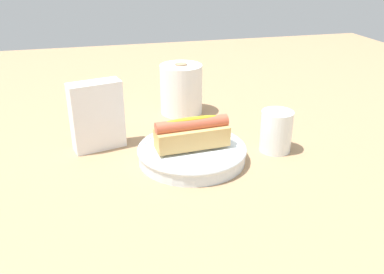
{
  "coord_description": "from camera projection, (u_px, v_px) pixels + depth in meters",
  "views": [
    {
      "loc": [
        -0.16,
        -0.73,
        0.4
      ],
      "look_at": [
        0.03,
        0.01,
        0.05
      ],
      "focal_mm": 38.68,
      "sensor_mm": 36.0,
      "label": 1
    }
  ],
  "objects": [
    {
      "name": "napkin_box",
      "position": [
        97.0,
        116.0,
        0.89
      ],
      "size": [
        0.12,
        0.07,
        0.15
      ],
      "primitive_type": "cube",
      "rotation": [
        0.0,
        0.0,
        0.25
      ],
      "color": "white",
      "rests_on": "ground_plane"
    },
    {
      "name": "paper_towel_roll",
      "position": [
        181.0,
        89.0,
        1.09
      ],
      "size": [
        0.11,
        0.11,
        0.13
      ],
      "color": "white",
      "rests_on": "ground_plane"
    },
    {
      "name": "water_glass",
      "position": [
        276.0,
        134.0,
        0.89
      ],
      "size": [
        0.07,
        0.07,
        0.09
      ],
      "color": "white",
      "rests_on": "ground_plane"
    },
    {
      "name": "serving_bowl",
      "position": [
        192.0,
        152.0,
        0.85
      ],
      "size": [
        0.23,
        0.23,
        0.03
      ],
      "color": "silver",
      "rests_on": "ground_plane"
    },
    {
      "name": "hotdog_front",
      "position": [
        192.0,
        133.0,
        0.84
      ],
      "size": [
        0.15,
        0.06,
        0.06
      ],
      "color": "tan",
      "rests_on": "serving_bowl"
    },
    {
      "name": "ground_plane",
      "position": [
        180.0,
        165.0,
        0.84
      ],
      "size": [
        2.4,
        2.4,
        0.0
      ],
      "primitive_type": "plane",
      "color": "#9E7A56"
    }
  ]
}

